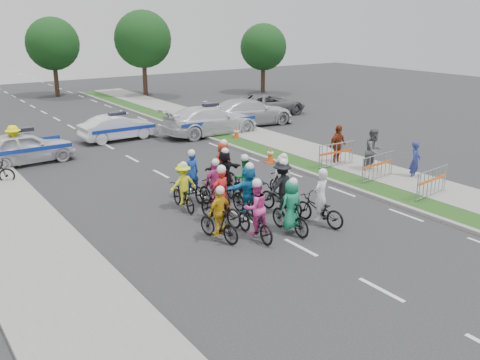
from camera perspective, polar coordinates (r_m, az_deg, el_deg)
ground at (r=15.58m, az=6.49°, el=-7.17°), size 90.00×90.00×0.00m
curb_right at (r=22.26m, az=8.11°, el=0.47°), size 0.20×60.00×0.12m
grass_strip at (r=22.72m, az=9.41°, el=0.75°), size 1.20×60.00×0.11m
sidewalk_right at (r=23.96m, az=12.54°, el=1.45°), size 2.40×60.00×0.13m
sidewalk_left at (r=17.14m, az=-22.19°, el=-5.85°), size 3.00×60.00×0.13m
rider_0 at (r=17.09m, az=8.48°, el=-2.76°), size 0.99×1.93×1.88m
rider_1 at (r=16.31m, az=5.43°, el=-3.35°), size 0.76×1.71×1.79m
rider_2 at (r=15.85m, az=1.61°, el=-3.89°), size 0.82×1.89×1.89m
rider_3 at (r=15.73m, az=-2.24°, el=-4.20°), size 0.91×1.69×1.71m
rider_4 at (r=17.85m, az=4.43°, el=-1.32°), size 1.14×1.97×1.93m
rider_5 at (r=17.48m, az=0.88°, el=-1.52°), size 1.51×1.80×1.89m
rider_6 at (r=17.02m, az=-2.11°, el=-2.58°), size 0.96×2.00×1.96m
rider_7 at (r=19.16m, az=4.48°, el=-0.20°), size 0.80×1.73×1.77m
rider_8 at (r=18.88m, az=0.37°, el=-0.48°), size 0.94×1.84×1.79m
rider_9 at (r=18.37m, az=-2.73°, el=-0.95°), size 0.94×1.74×1.78m
rider_10 at (r=18.32m, az=-6.08°, el=-1.12°), size 0.99×1.72×1.72m
rider_11 at (r=19.67m, az=-1.70°, el=0.54°), size 1.49×1.78×1.81m
rider_12 at (r=19.35m, az=-5.23°, el=-0.27°), size 0.70×1.85×1.87m
rider_13 at (r=20.71m, az=-1.82°, el=1.30°), size 0.82×1.82×1.88m
police_car_0 at (r=25.77m, az=-21.98°, el=3.24°), size 4.40×1.96×1.47m
police_car_1 at (r=29.28m, az=-12.89°, el=5.48°), size 4.10×1.59×1.33m
police_car_2 at (r=29.86m, az=-3.14°, el=6.37°), size 5.58×2.42×1.60m
civilian_sedan at (r=32.49m, az=1.03°, el=7.27°), size 5.68×2.77×1.59m
civilian_suv at (r=35.95m, az=3.04°, el=8.10°), size 5.31×2.56×1.46m
spectator_0 at (r=22.66m, az=18.19°, el=1.97°), size 0.67×0.56×1.57m
spectator_1 at (r=23.11m, az=14.06°, el=3.04°), size 0.99×0.81×1.90m
spectator_2 at (r=24.00m, az=10.36°, el=3.67°), size 1.11×0.60×1.80m
marshal_hiviz at (r=25.42m, az=-22.90°, el=3.37°), size 1.36×1.13×1.83m
barrier_0 at (r=20.50m, az=19.76°, el=-0.40°), size 2.04×0.73×1.12m
barrier_1 at (r=22.00m, az=14.47°, el=1.25°), size 2.04×0.69×1.12m
barrier_2 at (r=23.55m, az=10.22°, el=2.56°), size 2.02×0.58×1.12m
cone_0 at (r=24.18m, az=3.26°, el=2.66°), size 0.40×0.40×0.70m
cone_1 at (r=28.67m, az=-0.38°, el=5.00°), size 0.40×0.40×0.70m
tree_1 at (r=44.66m, az=-10.32°, el=14.55°), size 4.55×4.55×6.82m
tree_2 at (r=45.84m, az=2.51°, el=13.98°), size 3.85×3.85×5.77m
tree_4 at (r=46.40m, az=-19.36°, el=13.54°), size 4.20×4.20×6.30m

